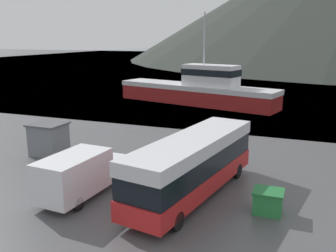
{
  "coord_description": "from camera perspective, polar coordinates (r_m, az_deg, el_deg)",
  "views": [
    {
      "loc": [
        5.88,
        -9.34,
        8.49
      ],
      "look_at": [
        -3.79,
        16.02,
        2.0
      ],
      "focal_mm": 40.0,
      "sensor_mm": 36.0,
      "label": 1
    }
  ],
  "objects": [
    {
      "name": "delivery_van",
      "position": [
        20.96,
        -13.15,
        -7.01
      ],
      "size": [
        2.61,
        6.2,
        2.44
      ],
      "rotation": [
        0.0,
        0.0,
        -0.07
      ],
      "color": "silver",
      "rests_on": "ground"
    },
    {
      "name": "fishing_boat",
      "position": [
        48.42,
        4.68,
        5.61
      ],
      "size": [
        22.06,
        9.33,
        11.44
      ],
      "rotation": [
        0.0,
        0.0,
        1.32
      ],
      "color": "maroon",
      "rests_on": "water_surface"
    },
    {
      "name": "tour_bus",
      "position": [
        20.31,
        3.85,
        -5.66
      ],
      "size": [
        4.44,
        11.04,
        3.29
      ],
      "rotation": [
        0.0,
        0.0,
        -0.18
      ],
      "color": "red",
      "rests_on": "ground"
    },
    {
      "name": "dock_kiosk",
      "position": [
        28.89,
        -17.71,
        -1.85
      ],
      "size": [
        2.44,
        2.28,
        2.35
      ],
      "color": "slate",
      "rests_on": "ground"
    },
    {
      "name": "storage_bin",
      "position": [
        19.42,
        14.99,
        -11.03
      ],
      "size": [
        1.47,
        1.31,
        1.16
      ],
      "color": "#287F3D",
      "rests_on": "ground"
    },
    {
      "name": "water_surface",
      "position": [
        152.7,
        18.91,
        9.55
      ],
      "size": [
        240.0,
        240.0,
        0.0
      ],
      "primitive_type": "plane",
      "color": "slate",
      "rests_on": "ground"
    }
  ]
}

